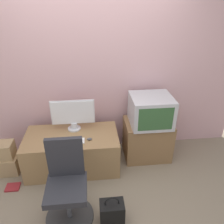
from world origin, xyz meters
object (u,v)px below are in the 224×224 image
Objects in this scene: main_monitor at (73,115)px; keyboard at (71,141)px; cardboard_box_lower at (7,164)px; book at (13,187)px; crt_tv at (151,110)px; handbag at (112,213)px; mouse at (89,139)px; office_chair at (67,188)px.

keyboard is at bearing -94.05° from main_monitor.
cardboard_box_lower is 0.37m from book.
crt_tv is 1.50× the size of handbag.
main_monitor is 0.42m from mouse.
book is (-1.87, -0.45, -0.78)m from crt_tv.
handbag is at bearing -26.43° from book.
crt_tv reaches higher than main_monitor.
mouse is 0.20× the size of cardboard_box_lower.
office_chair is at bearing -92.37° from main_monitor.
keyboard is 0.96m from book.
cardboard_box_lower is at bearing -168.67° from main_monitor.
main_monitor is at bearing 176.81° from crt_tv.
main_monitor is 1.03m from office_chair.
cardboard_box_lower is at bearing 172.49° from keyboard.
main_monitor is 9.04× the size of mouse.
main_monitor is 1.84× the size of cardboard_box_lower.
keyboard is 0.67m from office_chair.
mouse is at bearing -5.12° from cardboard_box_lower.
handbag is (0.46, -0.15, -0.25)m from office_chair.
main_monitor reaches higher than keyboard.
cardboard_box_lower is (-1.15, 0.10, -0.41)m from mouse.
office_chair is at bearing -40.71° from cardboard_box_lower.
mouse is 0.73m from office_chair.
crt_tv reaches higher than handbag.
book is (-1.22, 0.61, -0.13)m from handbag.
crt_tv is 1.40m from handbag.
cardboard_box_lower is at bearing 139.29° from office_chair.
mouse reaches higher than book.
office_chair reaches higher than keyboard.
mouse is 0.38× the size of book.
mouse is 0.07× the size of office_chair.
keyboard reaches higher than book.
office_chair reaches higher than cardboard_box_lower.
main_monitor is 1.34m from handbag.
main_monitor is 1.77× the size of keyboard.
mouse is 0.18× the size of handbag.
office_chair reaches higher than handbag.
handbag is at bearing -75.71° from mouse.
main_monitor is 3.43× the size of book.
crt_tv reaches higher than cardboard_box_lower.
handbag is (0.44, -0.81, -0.38)m from keyboard.
crt_tv is 3.24× the size of book.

